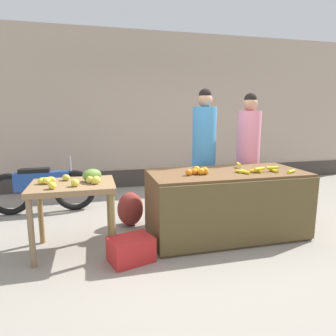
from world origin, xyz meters
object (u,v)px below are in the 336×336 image
(vendor_woman_blue_shirt, at_px, (204,154))
(produce_sack, at_px, (130,209))
(vendor_woman_pink_shirt, at_px, (248,155))
(parked_motorcycle, at_px, (43,187))
(produce_crate, at_px, (131,249))

(vendor_woman_blue_shirt, bearing_deg, produce_sack, -175.96)
(vendor_woman_pink_shirt, bearing_deg, produce_sack, -179.12)
(produce_sack, bearing_deg, vendor_woman_blue_shirt, 4.04)
(parked_motorcycle, distance_m, produce_sack, 1.54)
(vendor_woman_pink_shirt, height_order, produce_sack, vendor_woman_pink_shirt)
(vendor_woman_blue_shirt, distance_m, produce_crate, 1.84)
(parked_motorcycle, bearing_deg, vendor_woman_blue_shirt, -18.93)
(parked_motorcycle, height_order, produce_crate, parked_motorcycle)
(produce_sack, bearing_deg, parked_motorcycle, 144.79)
(vendor_woman_blue_shirt, distance_m, vendor_woman_pink_shirt, 0.68)
(vendor_woman_blue_shirt, height_order, parked_motorcycle, vendor_woman_blue_shirt)
(parked_motorcycle, relative_size, produce_crate, 3.64)
(vendor_woman_blue_shirt, bearing_deg, vendor_woman_pink_shirt, -4.21)
(produce_crate, height_order, produce_sack, produce_sack)
(vendor_woman_blue_shirt, relative_size, vendor_woman_pink_shirt, 1.03)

